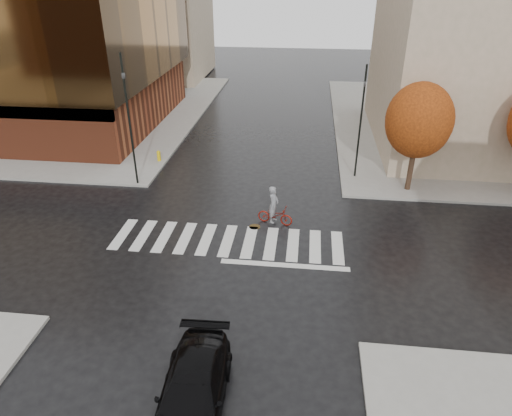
{
  "coord_description": "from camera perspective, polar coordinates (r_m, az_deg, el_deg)",
  "views": [
    {
      "loc": [
        3.68,
        -18.71,
        12.39
      ],
      "look_at": [
        1.45,
        0.43,
        2.0
      ],
      "focal_mm": 32.0,
      "sensor_mm": 36.0,
      "label": 1
    }
  ],
  "objects": [
    {
      "name": "traffic_light_ne",
      "position": [
        29.1,
        13.02,
        11.15
      ],
      "size": [
        0.15,
        0.18,
        7.06
      ],
      "rotation": [
        0.0,
        0.0,
        3.09
      ],
      "color": "black",
      "rests_on": "sidewalk_ne"
    },
    {
      "name": "cyclist",
      "position": [
        24.25,
        2.33,
        -0.41
      ],
      "size": [
        2.02,
        1.1,
        2.18
      ],
      "rotation": [
        0.0,
        0.0,
        1.33
      ],
      "color": "maroon",
      "rests_on": "ground"
    },
    {
      "name": "sidewalk_nw",
      "position": [
        48.36,
        -24.81,
        11.01
      ],
      "size": [
        30.0,
        30.0,
        0.15
      ],
      "primitive_type": "cube",
      "color": "gray",
      "rests_on": "ground"
    },
    {
      "name": "traffic_light_nw",
      "position": [
        28.17,
        -15.7,
        11.51
      ],
      "size": [
        0.24,
        0.22,
        7.91
      ],
      "rotation": [
        0.0,
        0.0,
        -1.95
      ],
      "color": "black",
      "rests_on": "sidewalk_nw"
    },
    {
      "name": "sidewalk_ne",
      "position": [
        45.04,
        29.33,
        8.85
      ],
      "size": [
        30.0,
        30.0,
        0.15
      ],
      "primitive_type": "cube",
      "color": "gray",
      "rests_on": "ground"
    },
    {
      "name": "sedan",
      "position": [
        15.26,
        -7.95,
        -21.9
      ],
      "size": [
        2.23,
        5.1,
        1.46
      ],
      "primitive_type": "imported",
      "rotation": [
        0.0,
        0.0,
        0.04
      ],
      "color": "black",
      "rests_on": "ground"
    },
    {
      "name": "manhole",
      "position": [
        24.26,
        -0.17,
        -2.37
      ],
      "size": [
        0.64,
        0.64,
        0.01
      ],
      "primitive_type": "cylinder",
      "rotation": [
        0.0,
        0.0,
        -0.07
      ],
      "color": "#503C1C",
      "rests_on": "ground"
    },
    {
      "name": "crosswalk",
      "position": [
        23.16,
        -3.56,
        -4.07
      ],
      "size": [
        12.0,
        3.0,
        0.01
      ],
      "primitive_type": "cube",
      "color": "silver",
      "rests_on": "ground"
    },
    {
      "name": "fire_hydrant",
      "position": [
        32.68,
        -12.06,
        6.47
      ],
      "size": [
        0.27,
        0.27,
        0.75
      ],
      "color": "yellow",
      "rests_on": "sidewalk_nw"
    },
    {
      "name": "tree_ne_a",
      "position": [
        28.02,
        19.71,
        10.23
      ],
      "size": [
        3.8,
        3.8,
        6.5
      ],
      "color": "#331F16",
      "rests_on": "sidewalk_ne"
    },
    {
      "name": "building_ne_tan",
      "position": [
        38.25,
        28.94,
        20.26
      ],
      "size": [
        16.0,
        16.0,
        18.0
      ],
      "primitive_type": "cube",
      "color": "tan",
      "rests_on": "sidewalk_ne"
    },
    {
      "name": "ground",
      "position": [
        22.75,
        -3.77,
        -4.75
      ],
      "size": [
        120.0,
        120.0,
        0.0
      ],
      "primitive_type": "plane",
      "color": "black",
      "rests_on": "ground"
    }
  ]
}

